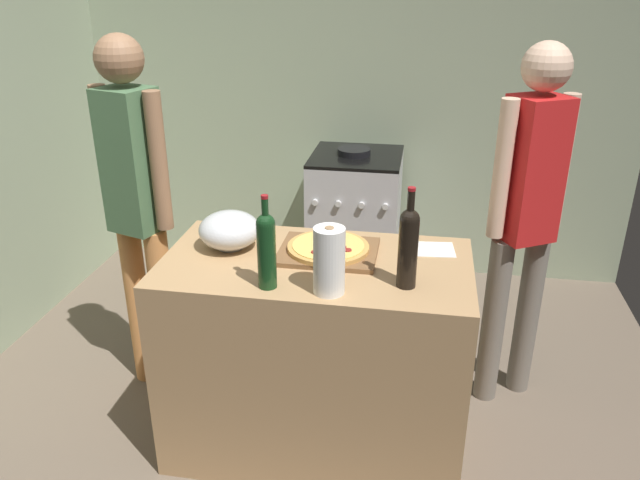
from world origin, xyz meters
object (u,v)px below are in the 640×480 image
person_in_stripes (137,198)px  person_in_red (526,208)px  pizza (328,247)px  wine_bottle_amber (408,244)px  paper_towel_roll (329,261)px  mixing_bowl (230,230)px  wine_bottle_clear (266,247)px  stove (355,223)px

person_in_stripes → person_in_red: 1.77m
pizza → wine_bottle_amber: bearing=-34.6°
paper_towel_roll → person_in_stripes: size_ratio=0.15×
wine_bottle_amber → person_in_red: 0.83m
paper_towel_roll → person_in_stripes: person_in_stripes is taller
person_in_stripes → mixing_bowl: bearing=-23.3°
person_in_red → mixing_bowl: bearing=-160.8°
mixing_bowl → wine_bottle_clear: size_ratio=0.72×
stove → person_in_stripes: bearing=-125.9°
wine_bottle_clear → person_in_red: (1.00, 0.75, -0.06)m
pizza → stove: size_ratio=0.35×
mixing_bowl → wine_bottle_amber: 0.78m
pizza → mixing_bowl: bearing=-179.1°
paper_towel_roll → wine_bottle_clear: bearing=179.2°
pizza → paper_towel_roll: (0.05, -0.32, 0.09)m
mixing_bowl → wine_bottle_clear: bearing=-52.3°
paper_towel_roll → person_in_red: (0.78, 0.75, -0.03)m
paper_towel_roll → person_in_stripes: 1.12m
pizza → wine_bottle_clear: size_ratio=0.94×
pizza → person_in_stripes: size_ratio=0.19×
paper_towel_roll → stove: bearing=93.4°
wine_bottle_amber → paper_towel_roll: bearing=-160.7°
person_in_stripes → pizza: bearing=-12.9°
mixing_bowl → person_in_red: bearing=19.2°
mixing_bowl → wine_bottle_clear: (0.24, -0.31, 0.08)m
stove → person_in_red: 1.43m
pizza → stove: 1.50m
pizza → paper_towel_roll: 0.34m
mixing_bowl → person_in_red: size_ratio=0.15×
pizza → stove: stove is taller
paper_towel_roll → pizza: bearing=99.5°
mixing_bowl → wine_bottle_amber: wine_bottle_amber is taller
mixing_bowl → person_in_stripes: (-0.51, 0.22, 0.03)m
mixing_bowl → person_in_stripes: bearing=156.7°
pizza → paper_towel_roll: paper_towel_roll is taller
person_in_stripes → paper_towel_roll: bearing=-28.6°
pizza → wine_bottle_amber: size_ratio=0.87×
mixing_bowl → person_in_red: 1.32m
mixing_bowl → person_in_red: person_in_red is taller
mixing_bowl → stove: 1.56m
paper_towel_roll → wine_bottle_clear: wine_bottle_clear is taller
wine_bottle_clear → person_in_stripes: 0.92m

